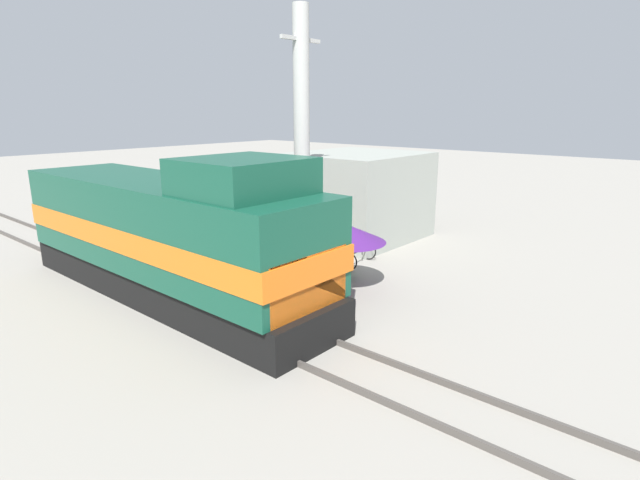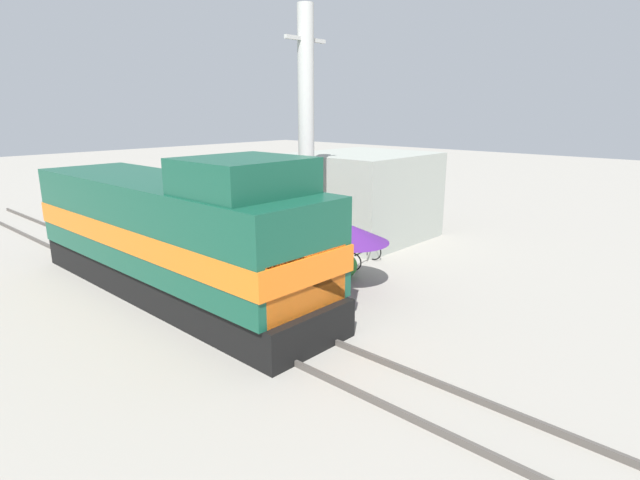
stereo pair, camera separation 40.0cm
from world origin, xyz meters
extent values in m
plane|color=gray|center=(0.00, 0.00, 0.00)|extent=(120.00, 120.00, 0.00)
cube|color=#4C4742|center=(-0.72, 0.00, 0.07)|extent=(0.08, 42.49, 0.15)
cube|color=#4C4742|center=(0.72, 0.00, 0.07)|extent=(0.08, 42.49, 0.15)
cube|color=black|center=(0.00, 2.14, 0.51)|extent=(2.89, 12.61, 1.02)
cube|color=#144C38|center=(0.00, 2.14, 2.33)|extent=(3.14, 12.11, 2.63)
cube|color=orange|center=(0.00, 2.14, 2.07)|extent=(3.18, 12.23, 0.70)
cube|color=orange|center=(0.00, -3.03, 1.74)|extent=(2.67, 1.77, 1.44)
cube|color=#144C38|center=(0.00, -1.65, 4.10)|extent=(2.95, 2.77, 0.92)
cylinder|color=#B2B2AD|center=(4.37, 0.38, 4.50)|extent=(0.54, 0.54, 9.01)
cube|color=#B2B2AD|center=(4.37, 0.38, 7.93)|extent=(1.80, 0.12, 0.12)
cylinder|color=#4C4C4C|center=(4.03, -1.85, 1.02)|extent=(0.05, 0.05, 2.05)
cone|color=#4C1E72|center=(4.03, -1.85, 1.91)|extent=(2.56, 2.56, 0.57)
cube|color=#595959|center=(4.33, 5.82, 1.10)|extent=(0.12, 0.12, 2.20)
cube|color=red|center=(4.33, 5.82, 2.71)|extent=(2.11, 0.08, 1.02)
sphere|color=#388C38|center=(4.94, -0.96, 0.42)|extent=(0.83, 0.83, 0.83)
cube|color=#2D3347|center=(5.14, -0.61, 0.39)|extent=(0.30, 0.20, 0.78)
cylinder|color=red|center=(5.14, -0.61, 1.08)|extent=(0.34, 0.34, 0.61)
sphere|color=tan|center=(5.14, -0.61, 1.50)|extent=(0.23, 0.23, 0.23)
torus|color=black|center=(7.24, -0.46, 0.35)|extent=(0.16, 0.69, 0.70)
torus|color=black|center=(5.66, -0.72, 0.35)|extent=(0.16, 0.69, 0.70)
cube|color=black|center=(6.45, -0.59, 0.55)|extent=(1.35, 0.26, 0.04)
cylinder|color=black|center=(6.72, -0.55, 0.47)|extent=(0.04, 0.04, 0.29)
cube|color=#999E93|center=(9.91, 2.13, 1.92)|extent=(5.58, 5.12, 3.85)
camera|label=1|loc=(-8.25, -11.30, 5.73)|focal=28.00mm
camera|label=2|loc=(-7.98, -11.60, 5.73)|focal=28.00mm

